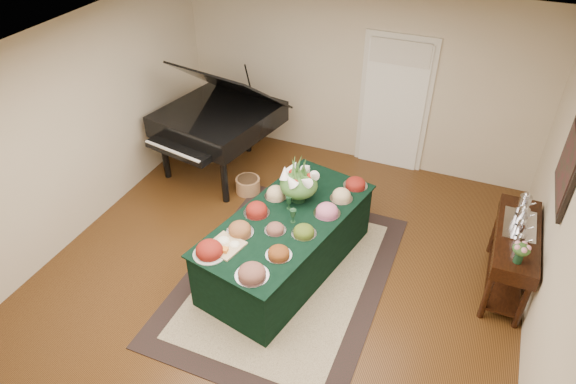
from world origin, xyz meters
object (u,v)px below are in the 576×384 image
at_px(grand_piano, 218,118).
at_px(buffet_table, 287,243).
at_px(floral_centerpiece, 299,181).
at_px(mahogany_sideboard, 515,245).

bearing_deg(grand_piano, buffet_table, -42.28).
bearing_deg(floral_centerpiece, buffet_table, -88.83).
relative_size(buffet_table, floral_centerpiece, 5.33).
xyz_separation_m(buffet_table, grand_piano, (-1.78, 1.61, 0.51)).
xyz_separation_m(grand_piano, mahogany_sideboard, (4.23, -0.94, -0.26)).
distance_m(floral_centerpiece, mahogany_sideboard, 2.52).
bearing_deg(buffet_table, floral_centerpiece, 91.17).
bearing_deg(buffet_table, grand_piano, 137.72).
xyz_separation_m(floral_centerpiece, grand_piano, (-1.77, 1.24, -0.14)).
bearing_deg(floral_centerpiece, mahogany_sideboard, 6.98).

